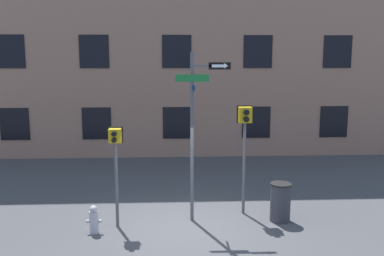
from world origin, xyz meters
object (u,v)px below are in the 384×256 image
trash_bin (280,202)px  fire_hydrant (94,220)px  pedestrian_signal_right (245,129)px  pedestrian_signal_left (115,151)px  street_sign_pole (195,123)px

trash_bin → fire_hydrant: bearing=-173.3°
pedestrian_signal_right → trash_bin: bearing=-34.4°
fire_hydrant → trash_bin: bearing=6.7°
pedestrian_signal_right → trash_bin: size_ratio=2.92×
pedestrian_signal_left → street_sign_pole: bearing=9.8°
street_sign_pole → pedestrian_signal_left: (-2.00, -0.35, -0.62)m
pedestrian_signal_right → fire_hydrant: (-3.89, -1.16, -2.03)m
fire_hydrant → trash_bin: size_ratio=0.68×
pedestrian_signal_right → fire_hydrant: 4.54m
pedestrian_signal_right → pedestrian_signal_left: bearing=-166.7°
street_sign_pole → pedestrian_signal_right: (1.36, 0.45, -0.23)m
pedestrian_signal_left → pedestrian_signal_right: (3.36, 0.79, 0.38)m
pedestrian_signal_right → trash_bin: (0.88, -0.60, -1.86)m
pedestrian_signal_right → trash_bin: pedestrian_signal_right is taller
pedestrian_signal_left → fire_hydrant: size_ratio=3.66×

